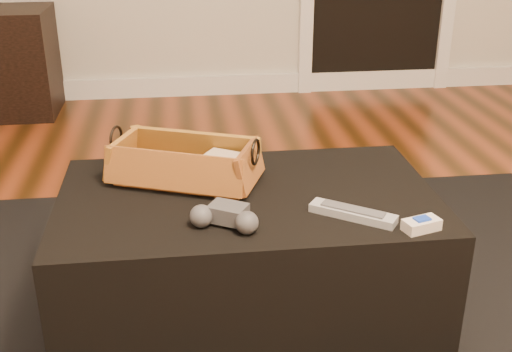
{
  "coord_description": "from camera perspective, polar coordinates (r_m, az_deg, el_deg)",
  "views": [
    {
      "loc": [
        0.05,
        -1.19,
        1.16
      ],
      "look_at": [
        0.24,
        0.32,
        0.49
      ],
      "focal_mm": 45.0,
      "sensor_mm": 36.0,
      "label": 1
    }
  ],
  "objects": [
    {
      "name": "area_rug",
      "position": [
        1.88,
        -0.51,
        -14.06
      ],
      "size": [
        2.6,
        2.0,
        0.01
      ],
      "primitive_type": "cube",
      "color": "black",
      "rests_on": "floor"
    },
    {
      "name": "ottoman",
      "position": [
        1.8,
        -0.72,
        -7.66
      ],
      "size": [
        1.0,
        0.6,
        0.42
      ],
      "primitive_type": "cube",
      "color": "black",
      "rests_on": "area_rug"
    },
    {
      "name": "wicker_basket",
      "position": [
        1.77,
        -6.34,
        1.01
      ],
      "size": [
        0.45,
        0.34,
        0.14
      ],
      "color": "#A95A26",
      "rests_on": "ottoman"
    },
    {
      "name": "game_controller",
      "position": [
        1.53,
        -2.72,
        -3.65
      ],
      "size": [
        0.18,
        0.14,
        0.06
      ],
      "color": "#38383B",
      "rests_on": "ottoman"
    },
    {
      "name": "silver_remote",
      "position": [
        1.59,
        8.61,
        -3.27
      ],
      "size": [
        0.2,
        0.17,
        0.03
      ],
      "color": "#A5A8AD",
      "rests_on": "ottoman"
    },
    {
      "name": "cloth_bundle",
      "position": [
        1.77,
        -2.75,
        0.95
      ],
      "size": [
        0.14,
        0.12,
        0.06
      ],
      "primitive_type": "cube",
      "rotation": [
        0.0,
        0.0,
        -0.56
      ],
      "color": "tan",
      "rests_on": "wicker_basket"
    },
    {
      "name": "tv_remote",
      "position": [
        1.78,
        -7.1,
        0.23
      ],
      "size": [
        0.22,
        0.11,
        0.02
      ],
      "primitive_type": "cube",
      "rotation": [
        0.0,
        0.0,
        -0.28
      ],
      "color": "black",
      "rests_on": "wicker_basket"
    },
    {
      "name": "cream_gadget",
      "position": [
        1.57,
        14.49,
        -4.2
      ],
      "size": [
        0.1,
        0.07,
        0.03
      ],
      "color": "beige",
      "rests_on": "ottoman"
    },
    {
      "name": "baseboard",
      "position": [
        4.07,
        -7.64,
        7.87
      ],
      "size": [
        5.0,
        0.04,
        0.12
      ],
      "primitive_type": "cube",
      "color": "white",
      "rests_on": "floor"
    }
  ]
}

